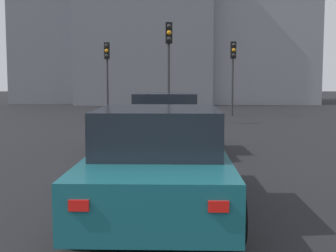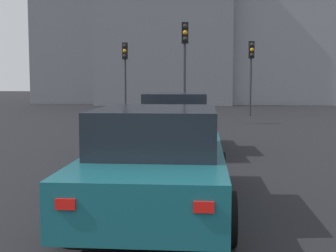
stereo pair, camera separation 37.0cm
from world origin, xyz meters
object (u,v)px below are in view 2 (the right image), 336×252
object	(u,v)px
traffic_light_near_left	(185,52)
traffic_light_near_right	(125,63)
car_black_lead	(175,123)
traffic_light_far_left	(251,62)
car_teal_second	(158,161)

from	to	relation	value
traffic_light_near_left	traffic_light_near_right	size ratio (longest dim) A/B	1.11
car_black_lead	traffic_light_far_left	size ratio (longest dim) A/B	1.05
car_black_lead	traffic_light_near_right	world-z (taller)	traffic_light_near_right
car_black_lead	traffic_light_near_right	distance (m)	13.23
car_black_lead	traffic_light_near_right	size ratio (longest dim) A/B	1.05
car_black_lead	traffic_light_near_right	bearing A→B (deg)	13.40
car_black_lead	traffic_light_near_left	bearing A→B (deg)	-1.81
traffic_light_far_left	car_black_lead	bearing A→B (deg)	-22.87
car_teal_second	traffic_light_near_left	size ratio (longest dim) A/B	1.09
traffic_light_near_left	car_teal_second	bearing A→B (deg)	-7.59
car_black_lead	car_teal_second	bearing A→B (deg)	179.01
traffic_light_near_right	traffic_light_far_left	world-z (taller)	traffic_light_far_left
traffic_light_near_right	car_black_lead	bearing A→B (deg)	14.63
traffic_light_near_left	traffic_light_near_right	bearing A→B (deg)	-153.20
traffic_light_near_left	car_black_lead	bearing A→B (deg)	-7.95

